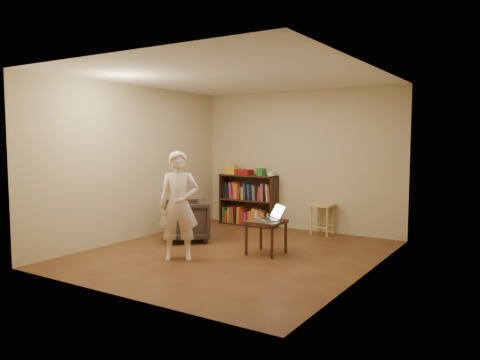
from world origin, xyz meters
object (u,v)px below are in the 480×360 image
Objects in this scene: bookshelf at (248,203)px; armchair at (186,221)px; stool at (323,210)px; person at (179,206)px; side_table at (266,226)px; laptop at (272,216)px.

bookshelf reaches higher than armchair.
person reaches higher than stool.
stool is at bearing 33.10° from person.
armchair is (-0.14, -1.78, -0.10)m from bookshelf.
person is (-1.04, -2.71, 0.33)m from stool.
bookshelf is at bearing 65.26° from person.
side_table is (1.58, -0.08, 0.08)m from armchair.
stool is 2.43m from armchair.
person is (0.55, -2.78, 0.33)m from bookshelf.
laptop is at bearing -50.09° from bookshelf.
armchair reaches higher than side_table.
stool is 0.73× the size of armchair.
bookshelf is 1.59m from stool.
laptop is 1.38m from person.
stool is 1.08× the size of side_table.
side_table is at bearing -87.71° from laptop.
armchair is 1.65m from laptop.
bookshelf is 0.78× the size of person.
stool is at bearing 124.05° from laptop.
laptop is (0.05, 0.07, 0.14)m from side_table.
side_table is (-0.14, -1.80, -0.02)m from stool.
laptop reaches higher than side_table.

